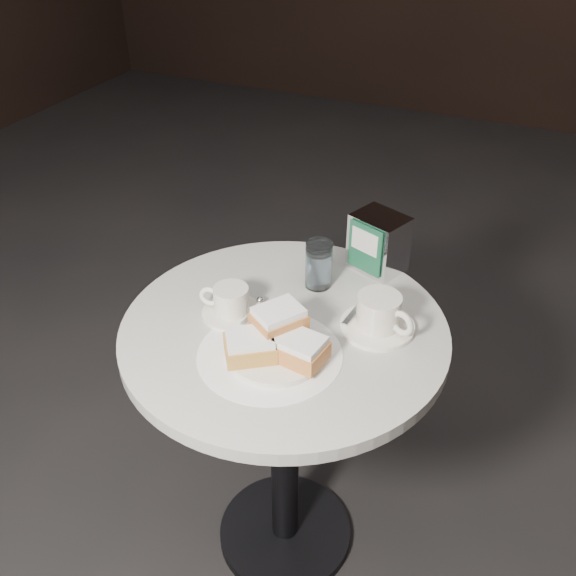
# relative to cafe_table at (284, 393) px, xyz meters

# --- Properties ---
(ground) EXTENTS (7.00, 7.00, 0.00)m
(ground) POSITION_rel_cafe_table_xyz_m (0.00, 0.00, -0.55)
(ground) COLOR black
(ground) RESTS_ON ground
(cafe_table) EXTENTS (0.70, 0.70, 0.74)m
(cafe_table) POSITION_rel_cafe_table_xyz_m (0.00, 0.00, 0.00)
(cafe_table) COLOR black
(cafe_table) RESTS_ON ground
(sugar_spill) EXTENTS (0.34, 0.34, 0.00)m
(sugar_spill) POSITION_rel_cafe_table_xyz_m (0.01, -0.10, 0.20)
(sugar_spill) COLOR white
(sugar_spill) RESTS_ON cafe_table
(beignet_plate) EXTENTS (0.24, 0.24, 0.10)m
(beignet_plate) POSITION_rel_cafe_table_xyz_m (0.03, -0.10, 0.23)
(beignet_plate) COLOR silver
(beignet_plate) RESTS_ON cafe_table
(coffee_cup_left) EXTENTS (0.15, 0.15, 0.07)m
(coffee_cup_left) POSITION_rel_cafe_table_xyz_m (-0.12, -0.01, 0.23)
(coffee_cup_left) COLOR silver
(coffee_cup_left) RESTS_ON cafe_table
(coffee_cup_right) EXTENTS (0.20, 0.20, 0.08)m
(coffee_cup_right) POSITION_rel_cafe_table_xyz_m (0.19, 0.07, 0.23)
(coffee_cup_right) COLOR white
(coffee_cup_right) RESTS_ON cafe_table
(water_glass_left) EXTENTS (0.08, 0.08, 0.10)m
(water_glass_left) POSITION_rel_cafe_table_xyz_m (0.00, 0.19, 0.25)
(water_glass_left) COLOR silver
(water_glass_left) RESTS_ON cafe_table
(water_glass_right) EXTENTS (0.06, 0.06, 0.10)m
(water_glass_right) POSITION_rel_cafe_table_xyz_m (0.01, 0.17, 0.25)
(water_glass_right) COLOR white
(water_glass_right) RESTS_ON cafe_table
(napkin_dispenser) EXTENTS (0.15, 0.13, 0.14)m
(napkin_dispenser) POSITION_rel_cafe_table_xyz_m (0.11, 0.30, 0.27)
(napkin_dispenser) COLOR silver
(napkin_dispenser) RESTS_ON cafe_table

